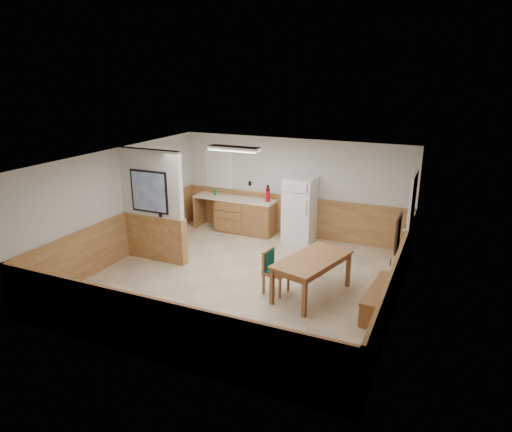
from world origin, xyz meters
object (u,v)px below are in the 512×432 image
at_px(dining_table, 312,263).
at_px(dining_bench, 379,293).
at_px(fire_extinguisher, 268,194).
at_px(soap_bottle, 215,192).
at_px(dining_chair, 272,268).
at_px(refrigerator, 300,210).

bearing_deg(dining_table, dining_bench, 11.87).
relative_size(fire_extinguisher, soap_bottle, 2.16).
bearing_deg(dining_bench, soap_bottle, 154.51).
bearing_deg(dining_chair, fire_extinguisher, 121.07).
xyz_separation_m(refrigerator, dining_bench, (2.42, -2.75, -0.47)).
relative_size(refrigerator, dining_bench, 1.08).
distance_m(refrigerator, dining_chair, 2.88).
bearing_deg(dining_chair, dining_table, 19.80).
relative_size(dining_table, fire_extinguisher, 4.17).
height_order(refrigerator, soap_bottle, refrigerator).
relative_size(refrigerator, fire_extinguisher, 3.73).
bearing_deg(soap_bottle, fire_extinguisher, -0.24).
relative_size(dining_table, dining_chair, 2.13).
bearing_deg(refrigerator, fire_extinguisher, 175.59).
bearing_deg(refrigerator, dining_bench, -48.25).
xyz_separation_m(dining_table, dining_bench, (1.27, -0.08, -0.32)).
bearing_deg(fire_extinguisher, dining_table, -48.28).
distance_m(refrigerator, dining_bench, 3.70).
height_order(dining_chair, soap_bottle, soap_bottle).
bearing_deg(refrigerator, soap_bottle, 178.48).
bearing_deg(soap_bottle, dining_table, -37.56).
xyz_separation_m(dining_bench, dining_chair, (-2.00, -0.08, 0.16)).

